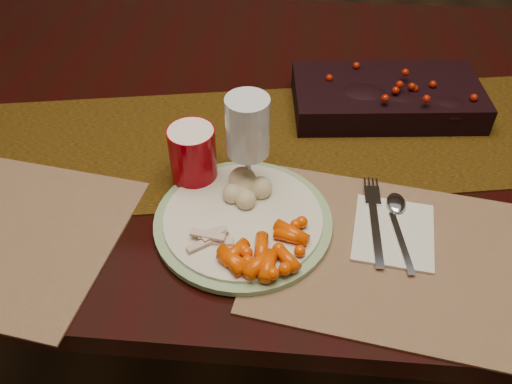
# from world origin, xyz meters

# --- Properties ---
(floor) EXTENTS (5.00, 5.00, 0.00)m
(floor) POSITION_xyz_m (0.00, 0.00, 0.00)
(floor) COLOR black
(floor) RESTS_ON ground
(dining_table) EXTENTS (1.80, 1.00, 0.75)m
(dining_table) POSITION_xyz_m (0.00, 0.00, 0.38)
(dining_table) COLOR black
(dining_table) RESTS_ON floor
(table_runner) EXTENTS (1.62, 0.61, 0.00)m
(table_runner) POSITION_xyz_m (-0.05, -0.09, 0.75)
(table_runner) COLOR #331A03
(table_runner) RESTS_ON dining_table
(centerpiece) EXTENTS (0.36, 0.21, 0.07)m
(centerpiece) POSITION_xyz_m (0.19, 0.03, 0.79)
(centerpiece) COLOR black
(centerpiece) RESTS_ON table_runner
(placemat_main) EXTENTS (0.45, 0.36, 0.00)m
(placemat_main) POSITION_xyz_m (0.18, -0.33, 0.75)
(placemat_main) COLOR brown
(placemat_main) RESTS_ON dining_table
(dinner_plate) EXTENTS (0.34, 0.34, 0.01)m
(dinner_plate) POSITION_xyz_m (-0.05, -0.29, 0.76)
(dinner_plate) COLOR silver
(dinner_plate) RESTS_ON placemat_main
(baby_carrots) EXTENTS (0.14, 0.13, 0.02)m
(baby_carrots) POSITION_xyz_m (-0.02, -0.35, 0.78)
(baby_carrots) COLOR #E04300
(baby_carrots) RESTS_ON dinner_plate
(mashed_potatoes) EXTENTS (0.09, 0.08, 0.04)m
(mashed_potatoes) POSITION_xyz_m (-0.05, -0.25, 0.79)
(mashed_potatoes) COLOR #E8DB85
(mashed_potatoes) RESTS_ON dinner_plate
(turkey_shreds) EXTENTS (0.08, 0.07, 0.02)m
(turkey_shreds) POSITION_xyz_m (-0.09, -0.34, 0.78)
(turkey_shreds) COLOR tan
(turkey_shreds) RESTS_ON dinner_plate
(napkin) EXTENTS (0.13, 0.15, 0.00)m
(napkin) POSITION_xyz_m (0.18, -0.29, 0.76)
(napkin) COLOR silver
(napkin) RESTS_ON placemat_main
(fork) EXTENTS (0.03, 0.16, 0.00)m
(fork) POSITION_xyz_m (0.15, -0.28, 0.76)
(fork) COLOR silver
(fork) RESTS_ON napkin
(spoon) EXTENTS (0.05, 0.15, 0.00)m
(spoon) POSITION_xyz_m (0.19, -0.29, 0.76)
(spoon) COLOR silver
(spoon) RESTS_ON napkin
(red_cup) EXTENTS (0.08, 0.08, 0.10)m
(red_cup) POSITION_xyz_m (-0.13, -0.20, 0.80)
(red_cup) COLOR #8C000A
(red_cup) RESTS_ON placemat_main
(wine_glass) EXTENTS (0.07, 0.07, 0.18)m
(wine_glass) POSITION_xyz_m (-0.05, -0.22, 0.84)
(wine_glass) COLOR #ADC1D8
(wine_glass) RESTS_ON dining_table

